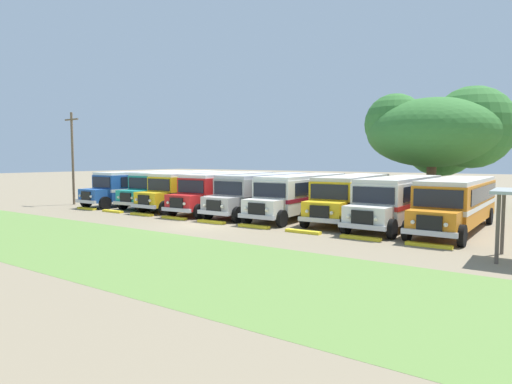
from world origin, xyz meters
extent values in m
plane|color=#84755B|center=(0.00, 0.00, 0.00)|extent=(220.00, 220.00, 0.00)
cube|color=olive|center=(0.00, -7.33, 0.00)|extent=(80.00, 8.13, 0.01)
cube|color=#23519E|center=(-12.67, 6.80, 1.55)|extent=(2.53, 9.21, 2.10)
cube|color=silver|center=(-12.67, 6.80, 1.38)|extent=(2.56, 9.23, 0.24)
cube|color=black|center=(-11.40, 7.10, 2.05)|extent=(0.07, 8.00, 0.80)
cube|color=black|center=(-13.94, 7.09, 2.05)|extent=(0.07, 8.00, 0.80)
cube|color=silver|center=(-12.67, 6.80, 2.71)|extent=(2.45, 9.11, 0.22)
cube|color=#23519E|center=(-12.65, 1.50, 1.02)|extent=(2.20, 1.41, 1.05)
cube|color=black|center=(-12.65, 0.76, 1.05)|extent=(1.10, 0.10, 0.70)
cube|color=#B7B7BC|center=(-12.65, 0.72, 0.62)|extent=(2.40, 0.21, 0.24)
cube|color=black|center=(-12.66, 2.17, 2.05)|extent=(2.20, 0.07, 0.84)
cube|color=silver|center=(-12.69, 11.42, 1.45)|extent=(0.90, 0.06, 1.30)
sphere|color=#EAE5C6|center=(-11.95, 0.71, 1.05)|extent=(0.20, 0.20, 0.20)
sphere|color=#EAE5C6|center=(-13.35, 0.70, 1.05)|extent=(0.20, 0.20, 0.20)
cylinder|color=black|center=(-11.45, 1.60, 0.50)|extent=(0.28, 1.00, 1.00)
cylinder|color=black|center=(-13.85, 1.59, 0.50)|extent=(0.28, 1.00, 1.00)
cylinder|color=black|center=(-11.48, 9.80, 0.50)|extent=(0.28, 1.00, 1.00)
cylinder|color=black|center=(-13.88, 9.79, 0.50)|extent=(0.28, 1.00, 1.00)
cube|color=teal|center=(-9.43, 7.59, 1.55)|extent=(3.20, 9.36, 2.10)
cube|color=white|center=(-9.43, 7.59, 1.38)|extent=(3.23, 9.39, 0.24)
cube|color=black|center=(-8.18, 7.98, 2.05)|extent=(0.65, 7.98, 0.80)
cube|color=black|center=(-10.72, 7.79, 2.05)|extent=(0.65, 7.98, 0.80)
cube|color=silver|center=(-9.43, 7.59, 2.71)|extent=(3.11, 9.26, 0.22)
cube|color=teal|center=(-9.02, 2.30, 1.02)|extent=(2.30, 1.56, 1.05)
cube|color=black|center=(-8.96, 1.57, 1.05)|extent=(1.10, 0.18, 0.70)
cube|color=#B7B7BC|center=(-8.96, 1.53, 0.62)|extent=(2.41, 0.38, 0.24)
cube|color=black|center=(-9.07, 2.97, 2.05)|extent=(2.20, 0.23, 0.84)
cube|color=white|center=(-9.78, 12.19, 1.45)|extent=(0.90, 0.13, 1.30)
sphere|color=#EAE5C6|center=(-8.26, 1.57, 1.05)|extent=(0.20, 0.20, 0.20)
sphere|color=#EAE5C6|center=(-9.66, 1.46, 1.05)|extent=(0.20, 0.20, 0.20)
cylinder|color=black|center=(-7.83, 2.49, 0.50)|extent=(0.36, 1.02, 1.00)
cylinder|color=black|center=(-10.22, 2.31, 0.50)|extent=(0.36, 1.02, 1.00)
cylinder|color=black|center=(-8.46, 10.67, 0.50)|extent=(0.36, 1.02, 1.00)
cylinder|color=black|center=(-10.85, 10.49, 0.50)|extent=(0.36, 1.02, 1.00)
cube|color=yellow|center=(-6.33, 7.05, 1.55)|extent=(2.53, 9.21, 2.10)
cube|color=black|center=(-6.33, 7.05, 1.38)|extent=(2.56, 9.23, 0.24)
cube|color=black|center=(-5.06, 7.35, 2.05)|extent=(0.07, 8.00, 0.80)
cube|color=black|center=(-7.60, 7.36, 2.05)|extent=(0.07, 8.00, 0.80)
cube|color=silver|center=(-6.33, 7.05, 2.71)|extent=(2.45, 9.11, 0.22)
cube|color=yellow|center=(-6.35, 1.75, 1.02)|extent=(2.20, 1.41, 1.05)
cube|color=black|center=(-6.35, 1.01, 1.05)|extent=(1.10, 0.10, 0.70)
cube|color=#B7B7BC|center=(-6.35, 0.97, 0.62)|extent=(2.40, 0.21, 0.24)
cube|color=black|center=(-6.35, 2.42, 2.05)|extent=(2.20, 0.07, 0.84)
cube|color=black|center=(-6.32, 11.67, 1.45)|extent=(0.90, 0.06, 1.30)
sphere|color=#EAE5C6|center=(-5.65, 0.96, 1.05)|extent=(0.20, 0.20, 0.20)
sphere|color=#EAE5C6|center=(-7.05, 0.96, 1.05)|extent=(0.20, 0.20, 0.20)
cylinder|color=black|center=(-5.15, 1.85, 0.50)|extent=(0.28, 1.00, 1.00)
cylinder|color=black|center=(-7.55, 1.86, 0.50)|extent=(0.28, 1.00, 1.00)
cylinder|color=black|center=(-5.12, 10.05, 0.50)|extent=(0.28, 1.00, 1.00)
cylinder|color=black|center=(-7.52, 10.06, 0.50)|extent=(0.28, 1.00, 1.00)
cube|color=red|center=(-3.20, 6.82, 1.55)|extent=(2.87, 9.29, 2.10)
cube|color=white|center=(-3.20, 6.82, 1.38)|extent=(2.90, 9.31, 0.24)
cube|color=black|center=(-1.94, 7.17, 2.05)|extent=(0.36, 8.00, 0.80)
cube|color=black|center=(-4.48, 7.07, 2.05)|extent=(0.36, 8.00, 0.80)
cube|color=silver|center=(-3.20, 6.82, 2.71)|extent=(2.79, 9.19, 0.22)
cube|color=red|center=(-2.98, 1.52, 1.02)|extent=(2.25, 1.49, 1.05)
cube|color=black|center=(-2.95, 0.78, 1.05)|extent=(1.10, 0.14, 0.70)
cube|color=#B7B7BC|center=(-2.95, 0.74, 0.62)|extent=(2.41, 0.30, 0.24)
cube|color=black|center=(-3.01, 2.19, 2.05)|extent=(2.20, 0.15, 0.84)
cube|color=white|center=(-3.38, 11.43, 1.45)|extent=(0.90, 0.10, 1.30)
sphere|color=#EAE5C6|center=(-2.25, 0.76, 1.05)|extent=(0.20, 0.20, 0.20)
sphere|color=#EAE5C6|center=(-3.65, 0.71, 1.05)|extent=(0.20, 0.20, 0.20)
cylinder|color=black|center=(-1.79, 1.67, 0.50)|extent=(0.32, 1.01, 1.00)
cylinder|color=black|center=(-4.18, 1.57, 0.50)|extent=(0.32, 1.01, 1.00)
cylinder|color=black|center=(-2.12, 9.86, 0.50)|extent=(0.32, 1.01, 1.00)
cylinder|color=black|center=(-4.52, 9.77, 0.50)|extent=(0.32, 1.01, 1.00)
cube|color=#9E9993|center=(0.05, 6.97, 1.55)|extent=(2.50, 9.20, 2.10)
cube|color=#282828|center=(0.05, 6.97, 1.38)|extent=(2.53, 9.22, 0.24)
cube|color=black|center=(1.32, 7.27, 2.05)|extent=(0.04, 8.00, 0.80)
cube|color=black|center=(-1.22, 7.27, 2.05)|extent=(0.04, 8.00, 0.80)
cube|color=#B2B2B7|center=(0.05, 6.97, 2.71)|extent=(2.42, 9.10, 0.22)
cube|color=#9E9993|center=(0.05, 1.67, 1.02)|extent=(2.20, 1.40, 1.05)
cube|color=black|center=(0.05, 0.93, 1.05)|extent=(1.10, 0.10, 0.70)
cube|color=#B7B7BC|center=(0.05, 0.89, 0.62)|extent=(2.40, 0.20, 0.24)
cube|color=black|center=(0.05, 2.34, 2.05)|extent=(2.20, 0.06, 0.84)
cube|color=#282828|center=(0.05, 11.59, 1.45)|extent=(0.90, 0.06, 1.30)
sphere|color=#EAE5C6|center=(0.75, 0.88, 1.05)|extent=(0.20, 0.20, 0.20)
sphere|color=#EAE5C6|center=(-0.65, 0.88, 1.05)|extent=(0.20, 0.20, 0.20)
cylinder|color=black|center=(1.25, 1.77, 0.50)|extent=(0.28, 1.00, 1.00)
cylinder|color=black|center=(-1.15, 1.77, 0.50)|extent=(0.28, 1.00, 1.00)
cylinder|color=black|center=(1.25, 9.97, 0.50)|extent=(0.28, 1.00, 1.00)
cylinder|color=black|center=(-1.15, 9.97, 0.50)|extent=(0.28, 1.00, 1.00)
cube|color=silver|center=(3.02, 6.97, 1.55)|extent=(2.80, 9.28, 2.10)
cube|color=maroon|center=(3.02, 6.97, 1.38)|extent=(2.83, 9.30, 0.24)
cube|color=black|center=(4.28, 7.31, 2.05)|extent=(0.30, 8.00, 0.80)
cube|color=black|center=(1.75, 7.23, 2.05)|extent=(0.30, 8.00, 0.80)
cube|color=silver|center=(3.02, 6.97, 2.71)|extent=(2.71, 9.17, 0.22)
cube|color=silver|center=(3.20, 1.67, 1.02)|extent=(2.24, 1.47, 1.05)
cube|color=black|center=(3.22, 0.93, 1.05)|extent=(1.10, 0.14, 0.70)
cube|color=#B7B7BC|center=(3.22, 0.89, 0.62)|extent=(2.41, 0.28, 0.24)
cube|color=black|center=(3.17, 2.34, 2.05)|extent=(2.20, 0.13, 0.84)
cube|color=maroon|center=(2.88, 11.59, 1.45)|extent=(0.90, 0.09, 1.30)
sphere|color=#EAE5C6|center=(3.92, 0.91, 1.05)|extent=(0.20, 0.20, 0.20)
sphere|color=#EAE5C6|center=(2.52, 0.86, 1.05)|extent=(0.20, 0.20, 0.20)
cylinder|color=black|center=(4.39, 1.81, 0.50)|extent=(0.31, 1.01, 1.00)
cylinder|color=black|center=(1.99, 1.74, 0.50)|extent=(0.31, 1.01, 1.00)
cylinder|color=black|center=(4.13, 10.01, 0.50)|extent=(0.31, 1.01, 1.00)
cylinder|color=black|center=(1.73, 9.93, 0.50)|extent=(0.31, 1.01, 1.00)
cube|color=yellow|center=(6.31, 7.75, 1.55)|extent=(3.20, 9.36, 2.10)
cube|color=black|center=(6.31, 7.75, 1.38)|extent=(3.23, 9.39, 0.24)
cube|color=black|center=(7.56, 8.14, 2.05)|extent=(0.65, 7.98, 0.80)
cube|color=black|center=(5.02, 7.95, 2.05)|extent=(0.65, 7.98, 0.80)
cube|color=beige|center=(6.31, 7.75, 2.71)|extent=(3.11, 9.26, 0.22)
cube|color=yellow|center=(6.72, 2.46, 1.02)|extent=(2.30, 1.56, 1.05)
cube|color=black|center=(6.78, 1.72, 1.05)|extent=(1.10, 0.18, 0.70)
cube|color=#B7B7BC|center=(6.78, 1.69, 0.62)|extent=(2.41, 0.38, 0.24)
cube|color=black|center=(6.67, 3.13, 2.05)|extent=(2.20, 0.23, 0.84)
cube|color=black|center=(5.96, 12.35, 1.45)|extent=(0.90, 0.13, 1.30)
sphere|color=#EAE5C6|center=(7.48, 1.73, 1.05)|extent=(0.20, 0.20, 0.20)
sphere|color=#EAE5C6|center=(6.08, 1.62, 1.05)|extent=(0.20, 0.20, 0.20)
cylinder|color=black|center=(7.91, 2.65, 0.50)|extent=(0.36, 1.02, 1.00)
cylinder|color=black|center=(5.52, 2.47, 0.50)|extent=(0.36, 1.02, 1.00)
cylinder|color=black|center=(7.28, 10.83, 0.50)|extent=(0.36, 1.02, 1.00)
cylinder|color=black|center=(4.89, 10.65, 0.50)|extent=(0.36, 1.02, 1.00)
cube|color=silver|center=(9.61, 6.91, 1.55)|extent=(2.69, 9.25, 2.10)
cube|color=red|center=(9.61, 6.91, 1.38)|extent=(2.72, 9.27, 0.24)
cube|color=black|center=(10.89, 7.18, 2.05)|extent=(0.21, 8.00, 0.80)
cube|color=black|center=(8.35, 7.23, 2.05)|extent=(0.21, 8.00, 0.80)
cube|color=beige|center=(9.61, 6.91, 2.71)|extent=(2.61, 9.15, 0.22)
cube|color=silver|center=(9.50, 1.61, 1.02)|extent=(2.23, 1.45, 1.05)
cube|color=black|center=(9.48, 0.87, 1.05)|extent=(1.10, 0.12, 0.70)
cube|color=#B7B7BC|center=(9.48, 0.83, 0.62)|extent=(2.40, 0.25, 0.24)
cube|color=black|center=(9.51, 2.28, 2.05)|extent=(2.20, 0.11, 0.84)
cube|color=red|center=(9.71, 11.53, 1.45)|extent=(0.90, 0.08, 1.30)
sphere|color=#EAE5C6|center=(10.18, 0.80, 1.05)|extent=(0.20, 0.20, 0.20)
sphere|color=#EAE5C6|center=(8.78, 0.83, 1.05)|extent=(0.20, 0.20, 0.20)
cylinder|color=black|center=(10.70, 1.68, 0.50)|extent=(0.30, 1.01, 1.00)
cylinder|color=black|center=(8.30, 1.73, 0.50)|extent=(0.30, 1.01, 1.00)
cylinder|color=black|center=(10.87, 9.88, 0.50)|extent=(0.30, 1.01, 1.00)
cylinder|color=black|center=(8.47, 9.93, 0.50)|extent=(0.30, 1.01, 1.00)
cube|color=orange|center=(12.75, 6.80, 1.55)|extent=(2.72, 9.26, 2.10)
cube|color=white|center=(12.75, 6.80, 1.38)|extent=(2.75, 9.28, 0.24)
cube|color=black|center=(14.02, 7.07, 2.05)|extent=(0.23, 8.00, 0.80)
cube|color=black|center=(11.49, 7.13, 2.05)|extent=(0.23, 8.00, 0.80)
cube|color=beige|center=(12.75, 6.80, 2.71)|extent=(2.64, 9.16, 0.22)
cube|color=orange|center=(12.62, 1.50, 1.02)|extent=(2.23, 1.45, 1.05)
cube|color=black|center=(12.60, 0.76, 1.05)|extent=(1.10, 0.13, 0.70)
cube|color=#B7B7BC|center=(12.60, 0.72, 0.62)|extent=(2.40, 0.26, 0.24)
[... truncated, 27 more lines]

